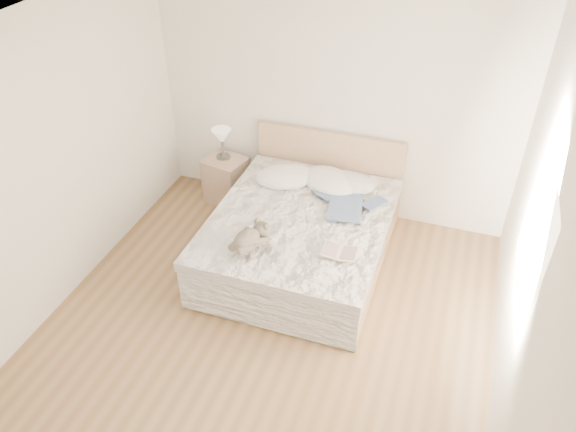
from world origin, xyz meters
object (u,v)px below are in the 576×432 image
(bed, at_px, (302,235))
(nightstand, at_px, (226,180))
(childrens_book, at_px, (340,252))
(photo_book, at_px, (287,179))
(teddy_bear, at_px, (247,245))
(table_lamp, at_px, (222,138))

(bed, height_order, nightstand, bed)
(childrens_book, bearing_deg, bed, 132.69)
(photo_book, bearing_deg, nightstand, 138.67)
(childrens_book, distance_m, teddy_bear, 0.85)
(nightstand, relative_size, teddy_bear, 1.50)
(bed, relative_size, childrens_book, 6.28)
(bed, relative_size, teddy_bear, 5.75)
(bed, bearing_deg, table_lamp, 147.18)
(photo_book, distance_m, childrens_book, 1.34)
(teddy_bear, bearing_deg, childrens_book, 34.33)
(nightstand, xyz_separation_m, teddy_bear, (0.90, -1.49, 0.37))
(bed, relative_size, table_lamp, 5.85)
(bed, relative_size, photo_book, 7.13)
(table_lamp, bearing_deg, bed, -32.82)
(bed, distance_m, photo_book, 0.68)
(photo_book, bearing_deg, table_lamp, 137.07)
(nightstand, bearing_deg, childrens_book, -36.76)
(photo_book, xyz_separation_m, childrens_book, (0.86, -1.02, 0.00))
(table_lamp, distance_m, photo_book, 0.97)
(photo_book, xyz_separation_m, teddy_bear, (0.04, -1.22, 0.02))
(bed, xyz_separation_m, teddy_bear, (-0.30, -0.73, 0.34))
(nightstand, bearing_deg, teddy_bear, -58.88)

